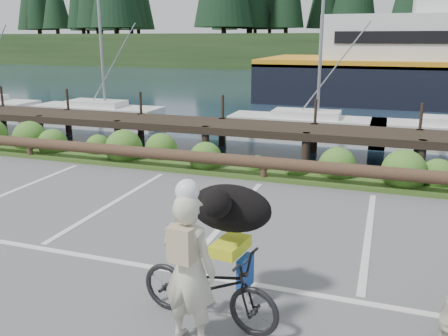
{
  "coord_description": "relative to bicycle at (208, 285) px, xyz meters",
  "views": [
    {
      "loc": [
        2.7,
        -6.25,
        3.39
      ],
      "look_at": [
        0.01,
        1.6,
        1.1
      ],
      "focal_mm": 38.0,
      "sensor_mm": 36.0,
      "label": 1
    }
  ],
  "objects": [
    {
      "name": "cyclist",
      "position": [
        -0.06,
        -0.43,
        0.41
      ],
      "size": [
        0.71,
        0.52,
        1.8
      ],
      "primitive_type": "imported",
      "rotation": [
        0.0,
        0.0,
        2.99
      ],
      "color": "beige",
      "rests_on": "ground"
    },
    {
      "name": "vegetation_strip",
      "position": [
        -0.85,
        6.74,
        -0.44
      ],
      "size": [
        34.0,
        1.6,
        0.1
      ],
      "primitive_type": "cube",
      "color": "#3D5B21",
      "rests_on": "ground"
    },
    {
      "name": "bicycle",
      "position": [
        0.0,
        0.0,
        0.0
      ],
      "size": [
        1.93,
        0.91,
        0.98
      ],
      "primitive_type": "imported",
      "rotation": [
        0.0,
        0.0,
        1.42
      ],
      "color": "black",
      "rests_on": "ground"
    },
    {
      "name": "harbor_backdrop",
      "position": [
        -0.45,
        79.85,
        -0.49
      ],
      "size": [
        170.0,
        160.0,
        30.0
      ],
      "color": "#18283A",
      "rests_on": "ground"
    },
    {
      "name": "log_rail",
      "position": [
        -0.85,
        6.04,
        -0.49
      ],
      "size": [
        32.0,
        0.3,
        0.6
      ],
      "primitive_type": null,
      "color": "#443021",
      "rests_on": "ground"
    },
    {
      "name": "ground",
      "position": [
        -0.85,
        1.44,
        -0.49
      ],
      "size": [
        72.0,
        72.0,
        0.0
      ],
      "primitive_type": "plane",
      "color": "#555557"
    },
    {
      "name": "dog",
      "position": [
        0.09,
        0.59,
        0.8
      ],
      "size": [
        0.68,
        1.14,
        0.62
      ],
      "primitive_type": "ellipsoid",
      "rotation": [
        0.0,
        0.0,
        1.42
      ],
      "color": "black",
      "rests_on": "bicycle"
    }
  ]
}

